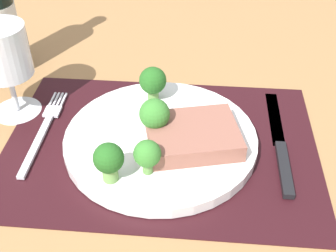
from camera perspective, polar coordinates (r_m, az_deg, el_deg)
name	(u,v)px	position (r cm, az deg, el deg)	size (l,w,h in cm)	color
ground_plane	(161,153)	(63.46, -0.93, -3.55)	(140.00, 110.00, 3.00)	#996D42
placemat	(161,145)	(62.36, -0.94, -2.44)	(43.71, 31.40, 0.30)	black
plate	(161,140)	(61.74, -0.95, -1.77)	(26.80, 26.80, 1.60)	white
steak	(193,136)	(59.33, 3.24, -1.24)	(11.99, 9.61, 2.49)	#8C5647
broccoli_front_edge	(153,81)	(66.28, -1.97, 5.78)	(4.11, 4.11, 5.45)	#5B8942
broccoli_near_steak	(109,160)	(53.28, -7.65, -4.35)	(3.77, 3.77, 5.41)	#6B994C
broccoli_near_fork	(155,113)	(59.43, -1.69, 1.69)	(4.16, 4.16, 5.78)	#5B8942
broccoli_center	(147,154)	(53.97, -2.69, -3.69)	(3.46, 3.46, 4.81)	#5B8942
fork	(44,130)	(66.81, -15.73, -0.44)	(2.40, 19.20, 0.50)	silver
knife	(280,147)	(63.32, 14.30, -2.60)	(1.80, 23.00, 0.80)	black
wine_glass	(4,56)	(67.55, -20.45, 8.40)	(7.59, 7.59, 14.32)	silver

